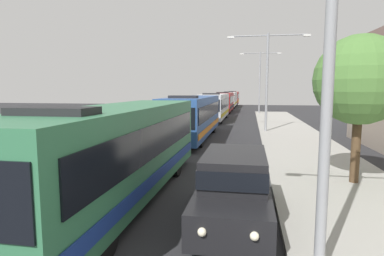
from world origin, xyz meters
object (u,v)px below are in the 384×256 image
bus_second_in_line (194,115)px  bus_fourth_in_line (224,101)px  bus_lead (120,149)px  bus_tail_end (233,97)px  bus_middle (215,106)px  bus_rear (230,99)px  streetlamp_near (331,18)px  white_suv (234,185)px  roadside_tree (360,80)px  streetlamp_far (260,76)px  streetlamp_mid (267,71)px

bus_second_in_line → bus_fourth_in_line: (-0.00, 28.20, -0.00)m
bus_lead → bus_fourth_in_line: same height
bus_lead → bus_fourth_in_line: 41.79m
bus_tail_end → bus_middle: bearing=-90.0°
bus_rear → bus_tail_end: 13.42m
bus_lead → bus_second_in_line: same height
bus_lead → streetlamp_near: size_ratio=1.53×
bus_tail_end → bus_rear: bearing=-90.0°
white_suv → roadside_tree: (4.24, 4.11, 2.87)m
bus_second_in_line → streetlamp_near: size_ratio=1.62×
roadside_tree → bus_second_in_line: bearing=126.8°
bus_fourth_in_line → streetlamp_far: 7.22m
bus_fourth_in_line → white_suv: bus_fourth_in_line is taller
bus_second_in_line → bus_fourth_in_line: same height
bus_tail_end → roadside_tree: size_ratio=2.00×
bus_fourth_in_line → streetlamp_far: bearing=-27.9°
bus_lead → bus_fourth_in_line: bearing=90.0°
white_suv → streetlamp_far: streetlamp_far is taller
bus_rear → streetlamp_far: size_ratio=1.34×
bus_second_in_line → streetlamp_near: 18.25m
bus_middle → roadside_tree: bearing=-72.4°
streetlamp_near → streetlamp_mid: (0.00, 21.25, 0.30)m
bus_second_in_line → bus_tail_end: 55.31m
bus_middle → roadside_tree: roadside_tree is taller
bus_rear → streetlamp_near: bearing=-84.8°
bus_lead → bus_tail_end: same height
bus_middle → bus_tail_end: (-0.00, 40.96, -0.00)m
bus_lead → bus_second_in_line: bearing=90.0°
bus_lead → streetlamp_near: (5.40, -3.57, 3.10)m
bus_fourth_in_line → roadside_tree: (7.94, -38.82, 2.21)m
bus_second_in_line → streetlamp_mid: streetlamp_mid is taller
bus_second_in_line → roadside_tree: bearing=-53.2°
bus_middle → bus_second_in_line: bearing=-90.0°
bus_middle → bus_fourth_in_line: (-0.00, 13.85, -0.00)m
white_suv → streetlamp_far: (1.70, 40.06, 4.51)m
bus_lead → bus_rear: (0.00, 55.48, 0.00)m
streetlamp_near → bus_rear: bearing=95.2°
bus_rear → streetlamp_near: streetlamp_near is taller
bus_lead → bus_tail_end: size_ratio=1.07×
bus_rear → streetlamp_far: streetlamp_far is taller
bus_middle → streetlamp_far: (5.40, 10.99, 3.85)m
bus_lead → white_suv: bus_lead is taller
bus_fourth_in_line → white_suv: (3.70, -42.92, -0.66)m
bus_tail_end → white_suv: size_ratio=2.20×
bus_middle → streetlamp_far: size_ratio=1.36×
streetlamp_near → streetlamp_far: 42.50m
bus_middle → bus_rear: size_ratio=1.01×
bus_second_in_line → white_suv: bus_second_in_line is taller
streetlamp_near → roadside_tree: size_ratio=1.40×
bus_tail_end → streetlamp_mid: 51.62m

